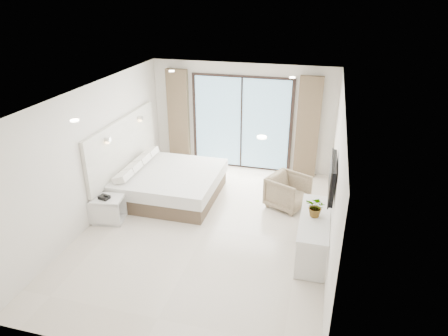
{
  "coord_description": "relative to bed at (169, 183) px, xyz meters",
  "views": [
    {
      "loc": [
        2.02,
        -6.35,
        4.36
      ],
      "look_at": [
        0.24,
        0.4,
        1.17
      ],
      "focal_mm": 32.0,
      "sensor_mm": 36.0,
      "label": 1
    }
  ],
  "objects": [
    {
      "name": "nightstand",
      "position": [
        -0.78,
        -1.29,
        -0.05
      ],
      "size": [
        0.65,
        0.57,
        0.53
      ],
      "rotation": [
        0.0,
        0.0,
        0.17
      ],
      "color": "silver",
      "rests_on": "ground"
    },
    {
      "name": "bed",
      "position": [
        0.0,
        0.0,
        0.0
      ],
      "size": [
        2.18,
        2.08,
        0.75
      ],
      "color": "brown",
      "rests_on": "ground"
    },
    {
      "name": "phone",
      "position": [
        -0.81,
        -1.35,
        0.25
      ],
      "size": [
        0.23,
        0.19,
        0.07
      ],
      "primitive_type": "cube",
      "rotation": [
        0.0,
        0.0,
        -0.19
      ],
      "color": "black",
      "rests_on": "nightstand"
    },
    {
      "name": "plant",
      "position": [
        3.26,
        -1.35,
        0.6
      ],
      "size": [
        0.45,
        0.47,
        0.29
      ],
      "primitive_type": "imported",
      "rotation": [
        0.0,
        0.0,
        -0.38
      ],
      "color": "#33662D",
      "rests_on": "console_desk"
    },
    {
      "name": "console_desk",
      "position": [
        3.26,
        -1.38,
        0.24
      ],
      "size": [
        0.5,
        1.61,
        0.77
      ],
      "color": "silver",
      "rests_on": "ground"
    },
    {
      "name": "room_shell",
      "position": [
        1.02,
        -0.22,
        1.26
      ],
      "size": [
        4.62,
        6.22,
        2.72
      ],
      "color": "silver",
      "rests_on": "ground"
    },
    {
      "name": "armchair",
      "position": [
        2.64,
        0.22,
        0.07
      ],
      "size": [
        0.96,
        0.99,
        0.78
      ],
      "primitive_type": "imported",
      "rotation": [
        0.0,
        0.0,
        1.14
      ],
      "color": "#9A8465",
      "rests_on": "ground"
    },
    {
      "name": "ground",
      "position": [
        1.22,
        -1.07,
        -0.32
      ],
      "size": [
        6.2,
        6.2,
        0.0
      ],
      "primitive_type": "plane",
      "color": "beige",
      "rests_on": "ground"
    }
  ]
}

